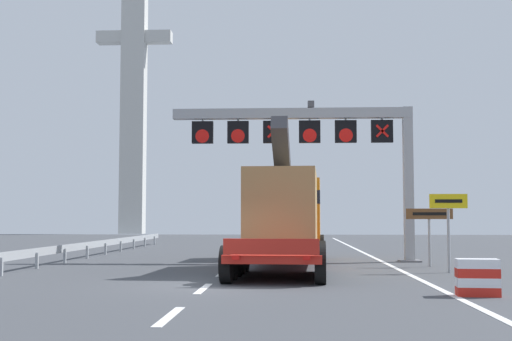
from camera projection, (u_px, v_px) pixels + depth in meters
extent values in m
plane|color=#424449|center=(211.00, 285.00, 18.80)|extent=(112.00, 112.00, 0.00)
cube|color=silver|center=(169.00, 316.00, 12.83)|extent=(0.20, 2.60, 0.01)
cube|color=silver|center=(203.00, 289.00, 17.81)|extent=(0.20, 2.60, 0.01)
cube|color=silver|center=(222.00, 273.00, 22.79)|extent=(0.20, 2.60, 0.01)
cube|color=silver|center=(234.00, 263.00, 27.78)|extent=(0.20, 2.60, 0.01)
cube|color=silver|center=(243.00, 256.00, 32.76)|extent=(0.20, 2.60, 0.01)
cube|color=silver|center=(249.00, 251.00, 37.74)|extent=(0.20, 2.60, 0.01)
cube|color=silver|center=(254.00, 247.00, 42.72)|extent=(0.20, 2.60, 0.01)
cube|color=silver|center=(258.00, 244.00, 47.70)|extent=(0.20, 2.60, 0.01)
cube|color=silver|center=(261.00, 242.00, 52.68)|extent=(0.20, 2.60, 0.01)
cube|color=silver|center=(263.00, 240.00, 57.67)|extent=(0.20, 2.60, 0.01)
cube|color=silver|center=(266.00, 238.00, 62.65)|extent=(0.20, 2.60, 0.01)
cube|color=silver|center=(267.00, 236.00, 67.63)|extent=(0.20, 2.60, 0.01)
cube|color=silver|center=(269.00, 235.00, 72.61)|extent=(0.20, 2.60, 0.01)
cube|color=silver|center=(377.00, 259.00, 30.44)|extent=(0.20, 63.00, 0.01)
cube|color=#9EA0A5|center=(408.00, 184.00, 28.93)|extent=(0.40, 0.40, 6.72)
cube|color=slate|center=(410.00, 261.00, 28.69)|extent=(0.90, 0.90, 0.08)
cube|color=#9EA0A5|center=(292.00, 114.00, 29.40)|extent=(10.49, 0.44, 0.44)
cube|color=#4C4C51|center=(311.00, 104.00, 29.39)|extent=(0.28, 0.40, 0.28)
cube|color=black|center=(382.00, 131.00, 29.14)|extent=(0.94, 0.24, 0.98)
cube|color=#9EA0A5|center=(382.00, 119.00, 29.18)|extent=(0.08, 0.08, 0.16)
cube|color=red|center=(382.00, 131.00, 29.01)|extent=(0.57, 0.02, 0.57)
cube|color=red|center=(382.00, 131.00, 29.01)|extent=(0.57, 0.02, 0.57)
cube|color=black|center=(346.00, 132.00, 29.22)|extent=(0.94, 0.24, 0.98)
cube|color=#9EA0A5|center=(346.00, 119.00, 29.26)|extent=(0.08, 0.08, 0.16)
cone|color=red|center=(346.00, 135.00, 29.08)|extent=(0.60, 0.02, 0.60)
cube|color=black|center=(310.00, 132.00, 29.31)|extent=(0.94, 0.24, 0.98)
cube|color=#9EA0A5|center=(310.00, 120.00, 29.34)|extent=(0.08, 0.08, 0.16)
cone|color=red|center=(310.00, 135.00, 29.16)|extent=(0.60, 0.02, 0.60)
cube|color=black|center=(274.00, 132.00, 29.39)|extent=(0.94, 0.24, 0.98)
cube|color=#9EA0A5|center=(274.00, 120.00, 29.42)|extent=(0.08, 0.08, 0.16)
cube|color=red|center=(274.00, 132.00, 29.26)|extent=(0.57, 0.02, 0.57)
cube|color=red|center=(274.00, 132.00, 29.26)|extent=(0.57, 0.02, 0.57)
cube|color=black|center=(238.00, 132.00, 29.47)|extent=(0.94, 0.24, 0.98)
cube|color=#9EA0A5|center=(238.00, 120.00, 29.50)|extent=(0.08, 0.08, 0.16)
cone|color=red|center=(238.00, 136.00, 29.32)|extent=(0.60, 0.02, 0.60)
cube|color=black|center=(203.00, 132.00, 29.55)|extent=(0.94, 0.24, 0.98)
cube|color=#9EA0A5|center=(203.00, 120.00, 29.58)|extent=(0.08, 0.08, 0.16)
cone|color=red|center=(202.00, 136.00, 29.40)|extent=(0.60, 0.02, 0.60)
cube|color=red|center=(283.00, 251.00, 23.62)|extent=(3.31, 10.52, 0.24)
cube|color=red|center=(271.00, 247.00, 18.41)|extent=(2.66, 0.21, 0.44)
cylinder|color=black|center=(227.00, 264.00, 19.28)|extent=(0.37, 1.11, 1.10)
cylinder|color=black|center=(320.00, 265.00, 19.01)|extent=(0.37, 1.11, 1.10)
cylinder|color=black|center=(232.00, 262.00, 20.32)|extent=(0.37, 1.11, 1.10)
cylinder|color=black|center=(321.00, 263.00, 20.05)|extent=(0.37, 1.11, 1.10)
cylinder|color=black|center=(236.00, 260.00, 21.36)|extent=(0.37, 1.11, 1.10)
cylinder|color=black|center=(321.00, 260.00, 21.09)|extent=(0.37, 1.11, 1.10)
cylinder|color=black|center=(240.00, 258.00, 22.40)|extent=(0.37, 1.11, 1.10)
cylinder|color=black|center=(321.00, 258.00, 22.13)|extent=(0.37, 1.11, 1.10)
cylinder|color=black|center=(244.00, 256.00, 23.45)|extent=(0.37, 1.11, 1.10)
cylinder|color=black|center=(321.00, 257.00, 23.18)|extent=(0.37, 1.11, 1.10)
cube|color=orange|center=(292.00, 213.00, 30.76)|extent=(2.73, 3.32, 3.10)
cube|color=black|center=(292.00, 198.00, 30.81)|extent=(2.76, 3.34, 0.60)
cylinder|color=black|center=(266.00, 246.00, 31.66)|extent=(0.39, 1.12, 1.10)
cylinder|color=black|center=(320.00, 246.00, 31.40)|extent=(0.39, 1.12, 1.10)
cylinder|color=black|center=(262.00, 248.00, 29.67)|extent=(0.39, 1.12, 1.10)
cylinder|color=black|center=(320.00, 248.00, 29.41)|extent=(0.39, 1.12, 1.10)
cube|color=#9E7A47|center=(283.00, 209.00, 24.12)|extent=(2.66, 5.83, 2.70)
cube|color=#2D2D33|center=(282.00, 153.00, 23.41)|extent=(0.70, 2.97, 2.29)
cube|color=red|center=(236.00, 257.00, 18.44)|extent=(0.20, 0.07, 0.12)
cube|color=red|center=(307.00, 258.00, 18.25)|extent=(0.20, 0.07, 0.12)
cylinder|color=#9EA0A5|center=(449.00, 233.00, 23.08)|extent=(0.10, 0.10, 2.72)
cube|color=yellow|center=(448.00, 201.00, 23.10)|extent=(1.29, 0.06, 0.49)
cube|color=black|center=(449.00, 201.00, 23.07)|extent=(0.93, 0.01, 0.12)
cylinder|color=#9EA0A5|center=(429.00, 238.00, 25.87)|extent=(0.10, 0.10, 2.25)
cube|color=brown|center=(429.00, 214.00, 25.88)|extent=(1.79, 0.06, 0.41)
cube|color=black|center=(430.00, 214.00, 25.84)|extent=(1.29, 0.01, 0.12)
cube|color=red|center=(478.00, 292.00, 16.15)|extent=(1.04, 0.58, 0.23)
cube|color=white|center=(478.00, 282.00, 16.16)|extent=(1.04, 0.58, 0.22)
cube|color=red|center=(477.00, 273.00, 16.18)|extent=(1.04, 0.58, 0.23)
cube|color=white|center=(477.00, 264.00, 16.20)|extent=(1.04, 0.58, 0.23)
cube|color=#999EA3|center=(96.00, 244.00, 32.60)|extent=(0.04, 30.88, 0.32)
cube|color=#999EA3|center=(1.00, 267.00, 21.81)|extent=(0.10, 0.10, 0.60)
cube|color=#999EA3|center=(37.00, 261.00, 24.89)|extent=(0.10, 0.10, 0.60)
cube|color=#999EA3|center=(65.00, 256.00, 27.97)|extent=(0.10, 0.10, 0.60)
cube|color=#999EA3|center=(87.00, 252.00, 31.04)|extent=(0.10, 0.10, 0.60)
cube|color=#999EA3|center=(105.00, 249.00, 34.12)|extent=(0.10, 0.10, 0.60)
cube|color=#999EA3|center=(121.00, 246.00, 37.19)|extent=(0.10, 0.10, 0.60)
cube|color=#999EA3|center=(134.00, 244.00, 40.27)|extent=(0.10, 0.10, 0.60)
cube|color=#999EA3|center=(145.00, 242.00, 43.35)|extent=(0.10, 0.10, 0.60)
cube|color=#999EA3|center=(154.00, 241.00, 46.42)|extent=(0.10, 0.10, 0.60)
cube|color=#B7B7B2|center=(134.00, 75.00, 80.01)|extent=(2.80, 2.00, 37.92)
cube|color=#B7B7B2|center=(134.00, 38.00, 80.33)|extent=(9.00, 1.60, 1.40)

